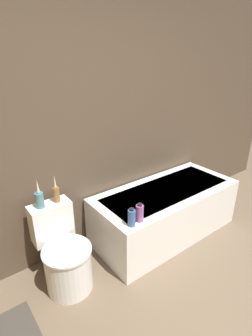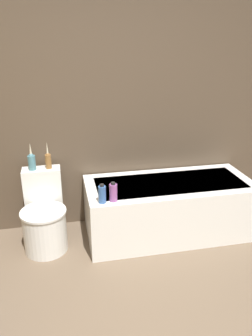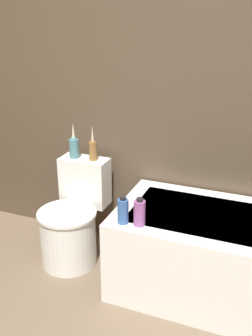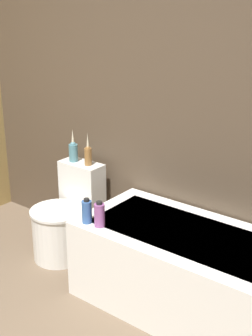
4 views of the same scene
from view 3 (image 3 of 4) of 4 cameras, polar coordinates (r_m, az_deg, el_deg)
wall_back_tiled at (r=2.77m, az=5.20°, el=12.50°), size 6.40×0.06×2.60m
bathtub at (r=2.64m, az=17.02°, el=-12.87°), size 1.67×0.74×0.56m
toilet at (r=2.95m, az=-7.74°, el=-7.80°), size 0.42×0.59×0.72m
vase_gold at (r=2.94m, az=-7.56°, el=3.16°), size 0.07×0.07×0.27m
vase_silver at (r=2.88m, az=-4.83°, el=2.80°), size 0.06×0.06×0.26m
shampoo_bottle_tall at (r=2.35m, az=-0.37°, el=-6.25°), size 0.07×0.07×0.17m
shampoo_bottle_short at (r=2.32m, az=1.97°, el=-6.50°), size 0.07×0.07×0.18m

